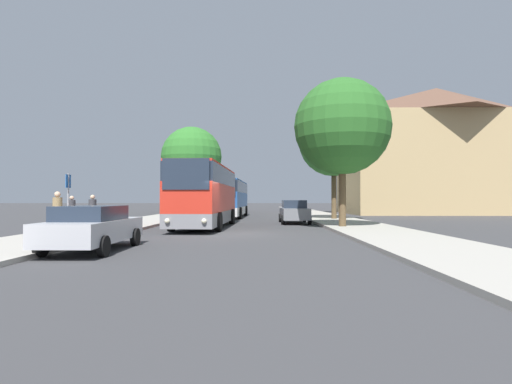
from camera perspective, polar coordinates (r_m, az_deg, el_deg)
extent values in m
plane|color=#38383A|center=(19.38, -3.26, -5.95)|extent=(300.00, 300.00, 0.00)
cube|color=#A39E93|center=(21.03, -22.74, -5.28)|extent=(4.00, 120.00, 0.15)
cube|color=#A39E93|center=(20.16, 17.11, -5.50)|extent=(4.00, 120.00, 0.15)
cube|color=tan|center=(50.36, 24.45, 3.35)|extent=(20.66, 12.09, 10.85)
pyramid|color=brown|center=(51.41, 24.39, 11.42)|extent=(20.66, 12.09, 3.63)
cube|color=gray|center=(23.76, -7.22, -3.52)|extent=(2.84, 10.52, 0.70)
cube|color=red|center=(23.74, -7.21, -0.84)|extent=(2.84, 10.52, 1.52)
cube|color=#232D3D|center=(23.78, -7.21, 2.14)|extent=(2.85, 10.31, 0.95)
cube|color=red|center=(23.81, -7.20, 3.43)|extent=(2.78, 10.31, 0.12)
cube|color=#232D3D|center=(18.63, -10.00, 2.56)|extent=(2.20, 0.14, 1.45)
sphere|color=#F4EAC1|center=(18.81, -12.57, -4.06)|extent=(0.24, 0.24, 0.24)
sphere|color=#F4EAC1|center=(18.44, -7.44, -4.13)|extent=(0.24, 0.24, 0.24)
cylinder|color=black|center=(20.98, -12.00, -4.18)|extent=(0.34, 1.01, 1.00)
cylinder|color=black|center=(20.49, -5.37, -4.27)|extent=(0.34, 1.01, 1.00)
cylinder|color=black|center=(27.07, -8.62, -3.48)|extent=(0.34, 1.01, 1.00)
cylinder|color=black|center=(26.70, -3.47, -3.52)|extent=(0.34, 1.01, 1.00)
cube|color=silver|center=(36.76, -3.83, -2.65)|extent=(2.95, 11.42, 0.70)
cube|color=#285BA8|center=(36.74, -3.83, -1.11)|extent=(2.95, 11.42, 1.28)
cube|color=#232D3D|center=(36.76, -3.82, 0.63)|extent=(2.97, 11.19, 0.95)
cube|color=#285BA8|center=(36.78, -3.82, 1.46)|extent=(2.89, 11.19, 0.12)
cube|color=#232D3D|center=(31.11, -5.02, 0.66)|extent=(2.27, 0.15, 1.45)
sphere|color=#F4EAC1|center=(31.22, -6.64, -2.86)|extent=(0.24, 0.24, 0.24)
sphere|color=#F4EAC1|center=(30.98, -3.41, -2.88)|extent=(0.24, 0.24, 0.24)
cylinder|color=black|center=(33.57, -6.63, -3.01)|extent=(0.34, 1.01, 1.00)
cylinder|color=black|center=(33.25, -2.33, -3.03)|extent=(0.34, 1.01, 1.00)
cylinder|color=black|center=(40.29, -5.06, -2.68)|extent=(0.34, 1.01, 1.00)
cylinder|color=black|center=(40.03, -1.48, -2.70)|extent=(0.34, 1.01, 1.00)
cube|color=#2D519E|center=(50.73, -3.09, -2.20)|extent=(2.67, 10.24, 0.70)
cube|color=silver|center=(50.72, -3.09, -1.14)|extent=(2.67, 10.24, 1.19)
cube|color=#232D3D|center=(50.72, -3.09, 0.07)|extent=(2.69, 10.04, 0.95)
cube|color=silver|center=(50.74, -3.09, 0.67)|extent=(2.62, 10.04, 0.12)
cube|color=#232D3D|center=(45.60, -3.34, 0.00)|extent=(2.19, 0.11, 1.45)
sphere|color=#F4EAC1|center=(45.63, -4.42, -2.29)|extent=(0.24, 0.24, 0.24)
sphere|color=#F4EAC1|center=(45.56, -2.28, -2.29)|extent=(0.24, 0.24, 0.24)
cylinder|color=black|center=(47.74, -4.70, -2.42)|extent=(0.32, 1.01, 1.00)
cylinder|color=black|center=(47.64, -1.78, -2.43)|extent=(0.32, 1.01, 1.00)
cylinder|color=black|center=(53.84, -4.26, -2.27)|extent=(0.32, 1.01, 1.00)
cylinder|color=black|center=(53.75, -1.67, -2.27)|extent=(0.32, 1.01, 1.00)
cube|color=#B7B7BC|center=(13.93, -22.20, -5.11)|extent=(1.82, 4.64, 0.68)
cube|color=#232D3D|center=(13.73, -22.49, -2.80)|extent=(1.60, 2.42, 0.46)
cylinder|color=black|center=(15.62, -23.20, -5.91)|extent=(0.20, 0.62, 0.62)
cylinder|color=black|center=(14.99, -16.86, -6.16)|extent=(0.20, 0.62, 0.62)
cylinder|color=black|center=(13.06, -28.37, -6.84)|extent=(0.20, 0.62, 0.62)
cylinder|color=black|center=(12.29, -20.95, -7.27)|extent=(0.20, 0.62, 0.62)
cube|color=slate|center=(27.58, 5.47, -3.06)|extent=(1.77, 4.68, 0.74)
cube|color=#232D3D|center=(27.75, 5.43, -1.73)|extent=(1.55, 2.44, 0.54)
cylinder|color=black|center=(26.25, 7.66, -3.97)|extent=(0.20, 0.62, 0.62)
cylinder|color=black|center=(26.08, 3.84, -4.00)|extent=(0.20, 0.62, 0.62)
cylinder|color=black|center=(29.13, 6.93, -3.68)|extent=(0.20, 0.62, 0.62)
cylinder|color=black|center=(28.98, 3.49, -3.70)|extent=(0.20, 0.62, 0.62)
cylinder|color=gray|center=(19.81, -25.26, -1.44)|extent=(0.08, 0.08, 2.67)
cube|color=#1E56A3|center=(19.83, -25.24, 1.41)|extent=(0.03, 0.45, 0.60)
cylinder|color=#23232D|center=(21.02, -22.34, -3.96)|extent=(0.30, 0.30, 0.82)
cylinder|color=#333338|center=(20.99, -22.32, -1.91)|extent=(0.36, 0.36, 0.68)
sphere|color=tan|center=(20.99, -22.32, -0.67)|extent=(0.22, 0.22, 0.22)
cylinder|color=#23232D|center=(22.59, -24.85, -3.75)|extent=(0.30, 0.30, 0.80)
cylinder|color=#333338|center=(22.57, -24.84, -1.89)|extent=(0.36, 0.36, 0.67)
sphere|color=tan|center=(22.56, -24.83, -0.77)|extent=(0.22, 0.22, 0.22)
cylinder|color=#23232D|center=(17.88, -26.53, -4.38)|extent=(0.30, 0.30, 0.86)
cylinder|color=olive|center=(17.85, -26.51, -1.84)|extent=(0.36, 0.36, 0.72)
sphere|color=tan|center=(17.84, -26.49, -0.31)|extent=(0.23, 0.23, 0.23)
cylinder|color=#513D23|center=(43.89, -9.20, -0.61)|extent=(0.40, 0.40, 3.65)
sphere|color=#2D7028|center=(44.13, -9.18, 4.96)|extent=(6.55, 6.55, 6.55)
cylinder|color=#47331E|center=(52.04, -9.83, -0.77)|extent=(0.40, 0.40, 3.48)
sphere|color=#286023|center=(52.20, -9.81, 3.48)|extent=(5.67, 5.67, 5.67)
cylinder|color=brown|center=(31.66, 11.08, -0.13)|extent=(0.40, 0.40, 3.99)
sphere|color=#387F33|center=(31.98, 11.05, 7.15)|extent=(5.49, 5.49, 5.49)
cylinder|color=brown|center=(22.79, 12.24, -0.33)|extent=(0.40, 0.40, 3.56)
sphere|color=#286023|center=(23.14, 12.20, 9.10)|extent=(5.38, 5.38, 5.38)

